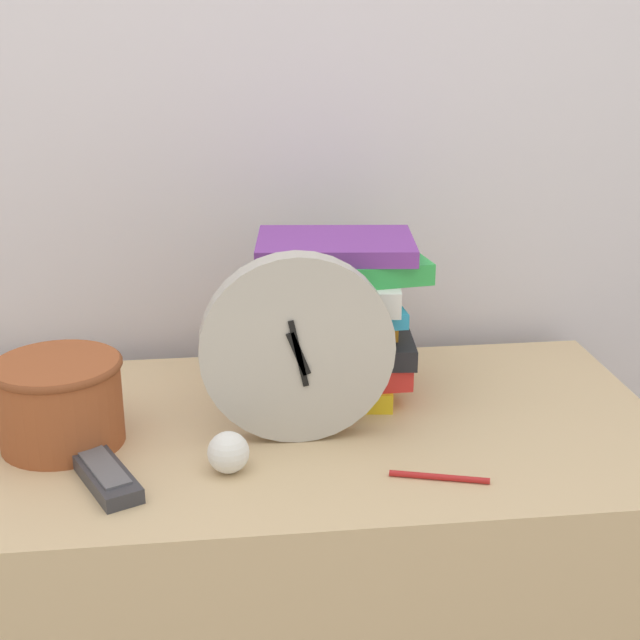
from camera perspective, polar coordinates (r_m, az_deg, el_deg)
The scene contains 8 objects.
wall_back at distance 1.52m, azimuth -5.35°, elevation 15.74°, with size 6.00×0.04×2.40m.
desk at distance 1.49m, azimuth -3.83°, elevation -19.36°, with size 1.19×0.56×0.72m.
desk_clock at distance 1.21m, azimuth -1.47°, elevation -1.87°, with size 0.27×0.04×0.27m.
book_stack at distance 1.35m, azimuth 1.26°, elevation 0.41°, with size 0.26×0.21×0.25m.
basket at distance 1.27m, azimuth -16.33°, elevation -4.87°, with size 0.18×0.18×0.12m.
tv_remote at distance 1.19m, azimuth -13.70°, elevation -9.48°, with size 0.11×0.17×0.02m.
crumpled_paper_ball at distance 1.17m, azimuth -5.89°, elevation -8.42°, with size 0.05×0.05×0.05m.
pen at distance 1.17m, azimuth 7.64°, elevation -9.93°, with size 0.13×0.04×0.01m.
Camera 1 is at (-0.05, -0.88, 1.30)m, focal length 50.00 mm.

